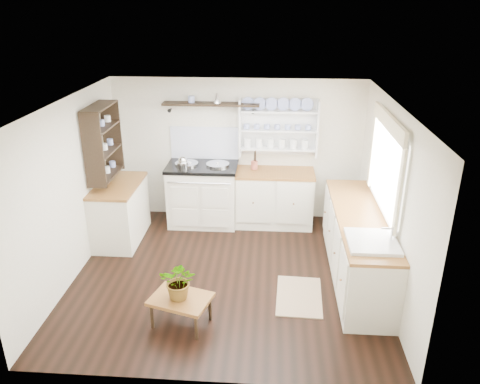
% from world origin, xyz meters
% --- Properties ---
extents(floor, '(4.00, 3.80, 0.01)m').
position_xyz_m(floor, '(0.00, 0.00, 0.00)').
color(floor, black).
rests_on(floor, ground).
extents(wall_back, '(4.00, 0.02, 2.30)m').
position_xyz_m(wall_back, '(0.00, 1.90, 1.15)').
color(wall_back, beige).
rests_on(wall_back, ground).
extents(wall_right, '(0.02, 3.80, 2.30)m').
position_xyz_m(wall_right, '(2.00, 0.00, 1.15)').
color(wall_right, beige).
rests_on(wall_right, ground).
extents(wall_left, '(0.02, 3.80, 2.30)m').
position_xyz_m(wall_left, '(-2.00, 0.00, 1.15)').
color(wall_left, beige).
rests_on(wall_left, ground).
extents(ceiling, '(4.00, 3.80, 0.01)m').
position_xyz_m(ceiling, '(0.00, 0.00, 2.30)').
color(ceiling, white).
rests_on(ceiling, wall_back).
extents(window, '(0.08, 1.55, 1.22)m').
position_xyz_m(window, '(1.95, 0.15, 1.56)').
color(window, white).
rests_on(window, wall_right).
extents(aga_cooker, '(1.11, 0.77, 1.03)m').
position_xyz_m(aga_cooker, '(-0.54, 1.57, 0.51)').
color(aga_cooker, silver).
rests_on(aga_cooker, floor).
extents(back_cabinets, '(1.27, 0.63, 0.90)m').
position_xyz_m(back_cabinets, '(0.60, 1.60, 0.46)').
color(back_cabinets, '#EFE9CE').
rests_on(back_cabinets, floor).
extents(right_cabinets, '(0.62, 2.43, 0.90)m').
position_xyz_m(right_cabinets, '(1.70, 0.10, 0.46)').
color(right_cabinets, '#EFE9CE').
rests_on(right_cabinets, floor).
extents(belfast_sink, '(0.55, 0.60, 0.45)m').
position_xyz_m(belfast_sink, '(1.70, -0.65, 0.80)').
color(belfast_sink, white).
rests_on(belfast_sink, right_cabinets).
extents(left_cabinets, '(0.62, 1.13, 0.90)m').
position_xyz_m(left_cabinets, '(-1.70, 0.90, 0.46)').
color(left_cabinets, '#EFE9CE').
rests_on(left_cabinets, floor).
extents(plate_rack, '(1.20, 0.22, 0.90)m').
position_xyz_m(plate_rack, '(0.65, 1.86, 1.56)').
color(plate_rack, white).
rests_on(plate_rack, wall_back).
extents(high_shelf, '(1.50, 0.29, 0.16)m').
position_xyz_m(high_shelf, '(-0.40, 1.78, 1.91)').
color(high_shelf, black).
rests_on(high_shelf, wall_back).
extents(left_shelving, '(0.28, 0.80, 1.05)m').
position_xyz_m(left_shelving, '(-1.84, 0.90, 1.55)').
color(left_shelving, black).
rests_on(left_shelving, wall_left).
extents(kettle, '(0.19, 0.19, 0.23)m').
position_xyz_m(kettle, '(-0.82, 1.45, 1.05)').
color(kettle, silver).
rests_on(kettle, aga_cooker).
extents(utensil_crock, '(0.11, 0.11, 0.13)m').
position_xyz_m(utensil_crock, '(0.28, 1.68, 0.97)').
color(utensil_crock, '#9F4D3A').
rests_on(utensil_crock, back_cabinets).
extents(center_table, '(0.75, 0.63, 0.35)m').
position_xyz_m(center_table, '(-0.41, -1.05, 0.31)').
color(center_table, brown).
rests_on(center_table, floor).
extents(potted_plant, '(0.43, 0.38, 0.44)m').
position_xyz_m(potted_plant, '(-0.41, -1.05, 0.57)').
color(potted_plant, '#3F7233').
rests_on(potted_plant, center_table).
extents(floor_rug, '(0.59, 0.87, 0.02)m').
position_xyz_m(floor_rug, '(0.94, -0.44, 0.01)').
color(floor_rug, '#8D7152').
rests_on(floor_rug, floor).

